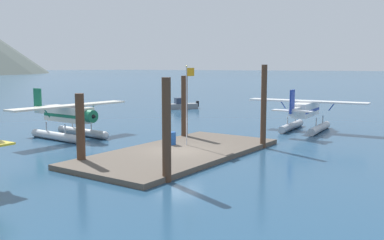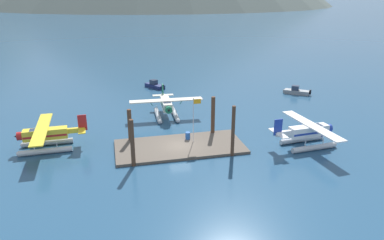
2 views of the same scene
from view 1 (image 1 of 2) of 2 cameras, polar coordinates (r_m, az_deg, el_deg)
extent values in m
plane|color=navy|center=(27.74, -1.68, -4.65)|extent=(1200.00, 1200.00, 0.00)
cube|color=brown|center=(27.71, -1.68, -4.35)|extent=(14.89, 6.95, 0.30)
cylinder|color=#4C3323|center=(20.88, -3.41, -1.38)|extent=(0.44, 0.44, 5.15)
cylinder|color=#4C3323|center=(30.09, 9.52, 1.76)|extent=(0.40, 0.40, 5.80)
cylinder|color=#4C3323|center=(25.50, -14.65, -1.20)|extent=(0.51, 0.51, 4.14)
cylinder|color=#4C3323|center=(33.14, -1.02, 1.62)|extent=(0.50, 0.50, 4.97)
cylinder|color=silver|center=(29.15, -0.73, 1.84)|extent=(0.08, 0.08, 5.35)
cube|color=orange|center=(29.40, -0.23, 6.42)|extent=(0.90, 0.03, 0.56)
sphere|color=gold|center=(29.03, -0.74, 7.20)|extent=(0.10, 0.10, 0.10)
cylinder|color=#1E4C99|center=(29.62, -2.72, -2.45)|extent=(0.58, 0.58, 0.88)
torus|color=#1E4C99|center=(29.62, -2.72, -2.45)|extent=(0.62, 0.62, 0.04)
cylinder|color=#B7BABF|center=(39.61, 13.09, -0.82)|extent=(5.63, 1.14, 0.64)
sphere|color=#B7BABF|center=(42.27, 14.18, -0.36)|extent=(0.64, 0.64, 0.64)
cylinder|color=#B7BABF|center=(38.97, 16.61, -1.06)|extent=(5.63, 1.14, 0.64)
sphere|color=#B7BABF|center=(41.68, 17.49, -0.58)|extent=(0.64, 0.64, 0.64)
cylinder|color=#B7BABF|center=(40.67, 13.60, 0.32)|extent=(0.10, 0.10, 0.70)
cylinder|color=#B7BABF|center=(38.38, 12.60, -0.04)|extent=(0.10, 0.10, 0.70)
cylinder|color=#B7BABF|center=(40.05, 17.04, 0.11)|extent=(0.10, 0.10, 0.70)
cylinder|color=#B7BABF|center=(37.73, 16.22, -0.28)|extent=(0.10, 0.10, 0.70)
cube|color=white|center=(39.08, 14.91, 1.41)|extent=(4.89, 1.66, 1.20)
cube|color=#1E389E|center=(39.09, 14.90, 1.27)|extent=(4.80, 1.67, 0.24)
cube|color=#283347|center=(40.09, 15.32, 2.01)|extent=(1.19, 1.15, 0.56)
cube|color=white|center=(39.31, 15.05, 2.42)|extent=(2.32, 10.48, 0.14)
cylinder|color=#1E389E|center=(39.96, 11.99, 2.10)|extent=(0.13, 0.63, 0.84)
cylinder|color=#1E389E|center=(38.84, 18.17, 1.76)|extent=(0.13, 0.63, 0.84)
cylinder|color=#1E389E|center=(41.69, 15.87, 1.72)|extent=(0.68, 1.01, 0.96)
cone|color=black|center=(42.12, 16.02, 1.77)|extent=(0.38, 0.39, 0.36)
cube|color=white|center=(35.96, 13.57, 1.14)|extent=(2.23, 0.63, 0.56)
cube|color=#1E389E|center=(35.02, 13.20, 2.39)|extent=(1.01, 0.21, 1.90)
cube|color=white|center=(35.18, 13.21, 1.19)|extent=(1.08, 3.26, 0.10)
cylinder|color=#B7BABF|center=(36.26, -14.46, -1.58)|extent=(0.85, 5.62, 0.64)
sphere|color=#B7BABF|center=(34.13, -11.53, -2.03)|extent=(0.64, 0.64, 0.64)
cylinder|color=#B7BABF|center=(34.79, -17.69, -2.05)|extent=(0.85, 5.62, 0.64)
sphere|color=#B7BABF|center=(32.56, -14.83, -2.56)|extent=(0.64, 0.64, 0.64)
cylinder|color=#B7BABF|center=(35.24, -13.28, -0.69)|extent=(0.10, 0.10, 0.70)
cylinder|color=#B7BABF|center=(37.11, -15.65, -0.38)|extent=(0.10, 0.10, 0.70)
cylinder|color=#B7BABF|center=(33.72, -16.55, -1.14)|extent=(0.10, 0.10, 0.70)
cylinder|color=#B7BABF|center=(35.67, -18.84, -0.79)|extent=(0.10, 0.10, 0.70)
cube|color=silver|center=(35.30, -16.13, 0.79)|extent=(1.42, 4.84, 1.20)
cube|color=#196B47|center=(35.31, -16.12, 0.63)|extent=(1.44, 4.75, 0.24)
cube|color=#283347|center=(34.41, -15.07, 1.22)|extent=(1.10, 1.14, 0.56)
cube|color=silver|center=(35.00, -15.87, 1.85)|extent=(10.45, 1.80, 0.14)
cylinder|color=#196B47|center=(36.39, -13.09, 1.59)|extent=(0.62, 0.10, 0.84)
cylinder|color=#196B47|center=(33.76, -18.83, 0.98)|extent=(0.62, 0.10, 0.84)
cylinder|color=#196B47|center=(33.19, -13.33, 0.49)|extent=(0.98, 0.64, 0.96)
cone|color=black|center=(32.85, -12.83, 0.44)|extent=(0.37, 0.36, 0.36)
cube|color=silver|center=(37.94, -19.08, 1.25)|extent=(0.52, 2.22, 0.56)
cube|color=#196B47|center=(38.61, -19.88, 2.58)|extent=(0.16, 1.00, 1.90)
cube|color=silver|center=(38.59, -19.75, 1.46)|extent=(3.23, 0.92, 0.10)
cube|color=gray|center=(57.99, -1.39, 1.85)|extent=(4.27, 3.70, 0.70)
sphere|color=gray|center=(57.40, -3.40, 1.79)|extent=(0.70, 0.70, 0.70)
cube|color=#283347|center=(57.84, -1.68, 2.58)|extent=(1.62, 1.60, 0.80)
cube|color=black|center=(58.69, 0.73, 2.16)|extent=(0.47, 0.48, 0.80)
camera|label=2|loc=(28.51, 94.13, 24.02)|focal=33.59mm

